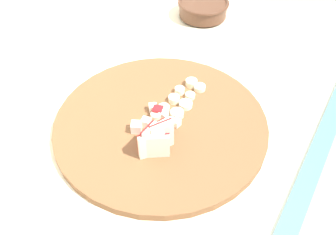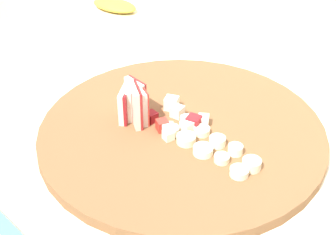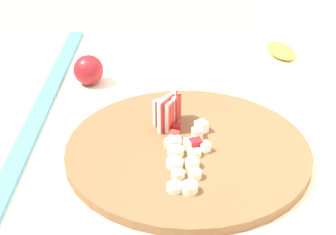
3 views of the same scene
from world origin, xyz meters
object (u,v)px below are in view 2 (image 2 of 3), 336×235
object	(u,v)px
apple_dice_pile	(177,119)
banana_slice_rows	(211,145)
cutting_board	(180,131)
apple_wedge_fan	(133,102)
banana_peel	(115,5)

from	to	relation	value
apple_dice_pile	banana_slice_rows	world-z (taller)	apple_dice_pile
cutting_board	apple_wedge_fan	size ratio (longest dim) A/B	6.28
cutting_board	banana_peel	xyz separation A→B (m)	(-0.47, 0.26, 0.00)
apple_wedge_fan	apple_dice_pile	xyz separation A→B (m)	(0.06, 0.04, -0.02)
apple_dice_pile	banana_peel	bearing A→B (deg)	151.20
apple_wedge_fan	cutting_board	bearing A→B (deg)	26.87
banana_slice_rows	apple_dice_pile	bearing A→B (deg)	172.34
apple_wedge_fan	banana_peel	xyz separation A→B (m)	(-0.40, 0.29, -0.04)
apple_wedge_fan	apple_dice_pile	distance (m)	0.07
apple_dice_pile	banana_peel	distance (m)	0.53
apple_wedge_fan	banana_peel	distance (m)	0.50
apple_wedge_fan	apple_dice_pile	world-z (taller)	apple_wedge_fan
cutting_board	banana_peel	size ratio (longest dim) A/B	3.74
banana_slice_rows	banana_peel	distance (m)	0.60
cutting_board	apple_dice_pile	bearing A→B (deg)	166.44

